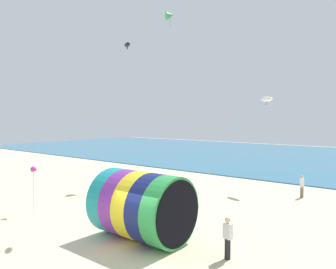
% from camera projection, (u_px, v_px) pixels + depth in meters
% --- Properties ---
extents(ground_plane, '(120.00, 120.00, 0.00)m').
position_uv_depth(ground_plane, '(143.00, 250.00, 14.15)').
color(ground_plane, beige).
extents(sea, '(120.00, 40.00, 0.10)m').
position_uv_depth(sea, '(334.00, 160.00, 44.09)').
color(sea, teal).
rests_on(sea, ground).
extents(giant_inflatable_tube, '(4.37, 3.23, 3.17)m').
position_uv_depth(giant_inflatable_tube, '(142.00, 206.00, 15.33)').
color(giant_inflatable_tube, teal).
rests_on(giant_inflatable_tube, ground).
extents(kite_handler, '(0.40, 0.30, 1.72)m').
position_uv_depth(kite_handler, '(228.00, 238.00, 13.17)').
color(kite_handler, black).
rests_on(kite_handler, ground).
extents(kite_white_parafoil, '(1.42, 1.07, 0.72)m').
position_uv_depth(kite_white_parafoil, '(267.00, 99.00, 26.24)').
color(kite_white_parafoil, white).
extents(kite_black_parafoil, '(0.80, 0.64, 0.39)m').
position_uv_depth(kite_black_parafoil, '(127.00, 45.00, 18.52)').
color(kite_black_parafoil, black).
extents(kite_green_delta, '(1.13, 1.17, 1.48)m').
position_uv_depth(kite_green_delta, '(170.00, 15.00, 31.06)').
color(kite_green_delta, green).
extents(bystander_near_water, '(0.24, 0.37, 1.59)m').
position_uv_depth(bystander_near_water, '(302.00, 186.00, 23.38)').
color(bystander_near_water, '#726651').
rests_on(bystander_near_water, ground).
extents(beach_flag, '(0.47, 0.36, 2.80)m').
position_uv_depth(beach_flag, '(35.00, 172.00, 19.52)').
color(beach_flag, silver).
rests_on(beach_flag, ground).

